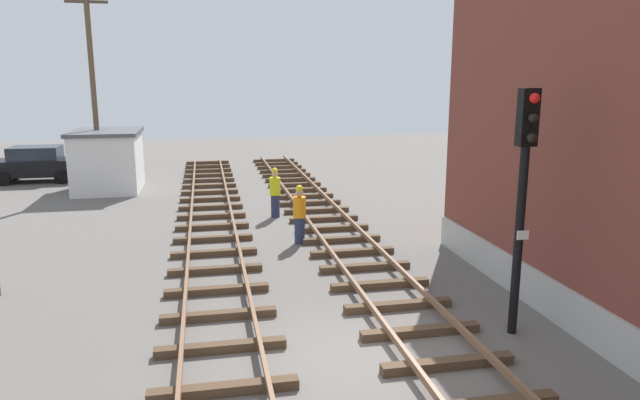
{
  "coord_description": "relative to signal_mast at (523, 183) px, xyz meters",
  "views": [
    {
      "loc": [
        -2.66,
        -9.62,
        5.19
      ],
      "look_at": [
        0.89,
        8.05,
        1.3
      ],
      "focal_mm": 32.46,
      "sensor_mm": 36.0,
      "label": 1
    }
  ],
  "objects": [
    {
      "name": "ground_plane",
      "position": [
        -3.4,
        -0.44,
        -3.13
      ],
      "size": [
        80.0,
        80.0,
        0.0
      ],
      "primitive_type": "plane",
      "color": "#605B56"
    },
    {
      "name": "track_near_building",
      "position": [
        -1.91,
        -0.44,
        -3.01
      ],
      "size": [
        2.5,
        52.22,
        0.32
      ],
      "color": "#4C3826",
      "rests_on": "ground"
    },
    {
      "name": "track_centre",
      "position": [
        -5.91,
        -0.44,
        -3.0
      ],
      "size": [
        2.5,
        52.22,
        0.32
      ],
      "color": "#4C3826",
      "rests_on": "ground"
    },
    {
      "name": "signal_mast",
      "position": [
        0.0,
        0.0,
        0.0
      ],
      "size": [
        0.36,
        0.4,
        4.96
      ],
      "color": "black",
      "rests_on": "ground"
    },
    {
      "name": "control_hut",
      "position": [
        -10.43,
        17.6,
        -1.74
      ],
      "size": [
        3.0,
        3.8,
        2.76
      ],
      "color": "silver",
      "rests_on": "ground"
    },
    {
      "name": "parked_car_black",
      "position": [
        -14.29,
        20.62,
        -2.23
      ],
      "size": [
        4.2,
        2.04,
        1.76
      ],
      "color": "black",
      "rests_on": "ground"
    },
    {
      "name": "utility_pole_far",
      "position": [
        -10.84,
        17.82,
        1.43
      ],
      "size": [
        1.8,
        0.24,
        8.74
      ],
      "color": "brown",
      "rests_on": "ground"
    },
    {
      "name": "track_worker_foreground",
      "position": [
        -3.23,
        7.29,
        -2.2
      ],
      "size": [
        0.4,
        0.4,
        1.87
      ],
      "color": "#262D4C",
      "rests_on": "ground"
    },
    {
      "name": "track_worker_distant",
      "position": [
        -3.55,
        10.9,
        -2.2
      ],
      "size": [
        0.4,
        0.4,
        1.87
      ],
      "color": "#262D4C",
      "rests_on": "ground"
    }
  ]
}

